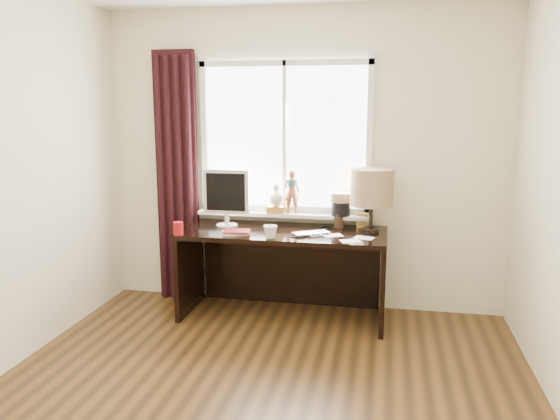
% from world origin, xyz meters
% --- Properties ---
extents(wall_back, '(3.50, 0.00, 2.60)m').
position_xyz_m(wall_back, '(0.00, 2.00, 1.30)').
color(wall_back, beige).
rests_on(wall_back, ground).
extents(laptop, '(0.35, 0.32, 0.02)m').
position_xyz_m(laptop, '(0.15, 1.53, 0.76)').
color(laptop, silver).
rests_on(laptop, desk).
extents(mug, '(0.15, 0.15, 0.11)m').
position_xyz_m(mug, '(-0.15, 1.36, 0.80)').
color(mug, white).
rests_on(mug, desk).
extents(red_cup, '(0.08, 0.08, 0.11)m').
position_xyz_m(red_cup, '(-0.90, 1.33, 0.80)').
color(red_cup, maroon).
rests_on(red_cup, desk).
extents(window, '(1.52, 0.22, 1.40)m').
position_xyz_m(window, '(-0.13, 1.95, 1.31)').
color(window, white).
rests_on(window, ground).
extents(curtain, '(0.38, 0.09, 2.25)m').
position_xyz_m(curtain, '(-1.13, 1.91, 1.12)').
color(curtain, black).
rests_on(curtain, floor).
extents(desk, '(1.70, 0.70, 0.75)m').
position_xyz_m(desk, '(-0.10, 1.73, 0.51)').
color(desk, black).
rests_on(desk, floor).
extents(monitor, '(0.40, 0.18, 0.49)m').
position_xyz_m(monitor, '(-0.61, 1.72, 1.03)').
color(monitor, beige).
rests_on(monitor, desk).
extents(notebook_stack, '(0.26, 0.22, 0.03)m').
position_xyz_m(notebook_stack, '(-0.45, 1.44, 0.77)').
color(notebook_stack, beige).
rests_on(notebook_stack, desk).
extents(brush_holder, '(0.09, 0.09, 0.25)m').
position_xyz_m(brush_holder, '(0.34, 1.84, 0.81)').
color(brush_holder, black).
rests_on(brush_holder, desk).
extents(icon_frame, '(0.10, 0.03, 0.13)m').
position_xyz_m(icon_frame, '(0.54, 1.88, 0.81)').
color(icon_frame, gold).
rests_on(icon_frame, desk).
extents(table_lamp, '(0.35, 0.35, 0.52)m').
position_xyz_m(table_lamp, '(0.61, 1.74, 1.11)').
color(table_lamp, black).
rests_on(table_lamp, desk).
extents(loose_papers, '(0.43, 0.32, 0.00)m').
position_xyz_m(loose_papers, '(0.46, 1.48, 0.75)').
color(loose_papers, white).
rests_on(loose_papers, desk).
extents(desk_cables, '(0.33, 0.48, 0.01)m').
position_xyz_m(desk_cables, '(0.14, 1.61, 0.75)').
color(desk_cables, black).
rests_on(desk_cables, desk).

